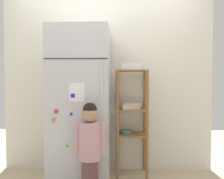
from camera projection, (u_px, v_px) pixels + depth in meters
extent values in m
cube|color=silver|center=(107.00, 83.00, 3.31)|extent=(2.79, 0.03, 2.33)
cube|color=silver|center=(81.00, 104.00, 2.97)|extent=(0.70, 0.68, 1.83)
cube|color=black|center=(75.00, 59.00, 2.61)|extent=(0.68, 0.01, 0.01)
cylinder|color=silver|center=(101.00, 82.00, 2.58)|extent=(0.02, 0.02, 0.39)
cube|color=white|center=(77.00, 92.00, 2.62)|extent=(0.17, 0.01, 0.20)
cube|color=#188EC0|center=(89.00, 123.00, 2.62)|extent=(0.04, 0.02, 0.04)
cube|color=orange|center=(53.00, 120.00, 2.64)|extent=(0.04, 0.01, 0.04)
cube|color=#3ECA1B|center=(67.00, 146.00, 2.64)|extent=(0.03, 0.02, 0.03)
cube|color=#560DF0|center=(73.00, 96.00, 2.62)|extent=(0.04, 0.01, 0.04)
cube|color=#4E12CC|center=(71.00, 114.00, 2.63)|extent=(0.03, 0.01, 0.03)
cube|color=red|center=(56.00, 111.00, 2.63)|extent=(0.04, 0.01, 0.04)
cube|color=brown|center=(90.00, 179.00, 2.51)|extent=(0.16, 0.10, 0.40)
cylinder|color=#BF8C99|center=(90.00, 141.00, 2.50)|extent=(0.23, 0.23, 0.38)
sphere|color=#BF8C99|center=(91.00, 122.00, 2.56)|extent=(0.10, 0.10, 0.10)
sphere|color=#A87A5B|center=(90.00, 114.00, 2.49)|extent=(0.17, 0.17, 0.17)
sphere|color=black|center=(90.00, 110.00, 2.49)|extent=(0.15, 0.15, 0.15)
cylinder|color=#BF8C99|center=(78.00, 138.00, 2.50)|extent=(0.06, 0.06, 0.32)
cylinder|color=#BF8C99|center=(102.00, 138.00, 2.49)|extent=(0.06, 0.06, 0.32)
cylinder|color=olive|center=(117.00, 125.00, 2.98)|extent=(0.04, 0.04, 1.33)
cylinder|color=olive|center=(147.00, 125.00, 2.97)|extent=(0.04, 0.04, 1.33)
cylinder|color=olive|center=(118.00, 121.00, 3.28)|extent=(0.04, 0.04, 1.33)
cylinder|color=olive|center=(145.00, 121.00, 3.27)|extent=(0.04, 0.04, 1.33)
cube|color=olive|center=(132.00, 71.00, 3.10)|extent=(0.38, 0.32, 0.02)
cube|color=olive|center=(132.00, 110.00, 3.12)|extent=(0.38, 0.32, 0.02)
cube|color=olive|center=(132.00, 135.00, 3.13)|extent=(0.38, 0.32, 0.02)
cube|color=white|center=(131.00, 107.00, 3.12)|extent=(0.23, 0.20, 0.04)
cube|color=#C6AD8E|center=(133.00, 104.00, 3.11)|extent=(0.23, 0.20, 0.03)
cylinder|color=#4C7266|center=(126.00, 132.00, 3.13)|extent=(0.15, 0.15, 0.05)
cube|color=white|center=(131.00, 70.00, 3.08)|extent=(0.25, 0.16, 0.01)
cube|color=white|center=(132.00, 66.00, 3.00)|extent=(0.25, 0.01, 0.08)
cube|color=white|center=(131.00, 67.00, 3.16)|extent=(0.25, 0.01, 0.08)
cube|color=white|center=(122.00, 67.00, 3.08)|extent=(0.01, 0.16, 0.08)
cube|color=white|center=(141.00, 67.00, 3.08)|extent=(0.01, 0.16, 0.08)
sphere|color=#984022|center=(131.00, 67.00, 3.10)|extent=(0.08, 0.08, 0.08)
sphere|color=#BD4A23|center=(129.00, 67.00, 3.07)|extent=(0.07, 0.07, 0.07)
sphere|color=orange|center=(135.00, 67.00, 3.06)|extent=(0.07, 0.07, 0.07)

